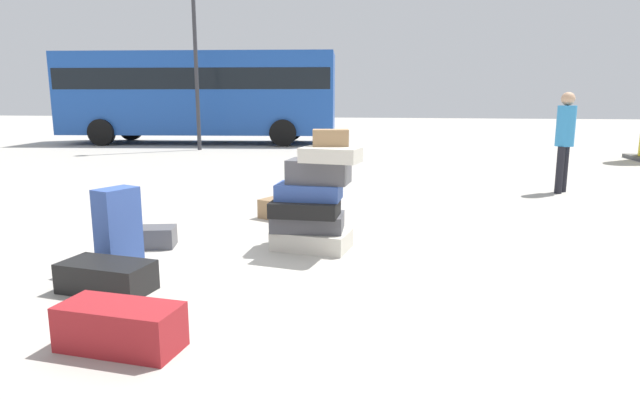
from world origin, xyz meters
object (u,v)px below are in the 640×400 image
Objects in this scene: lamp_post at (193,4)px; person_bearded_onlooker at (565,134)px; parked_bus at (200,91)px; suitcase_black_upright_blue at (107,277)px; suitcase_maroon_right_side at (120,327)px; suitcase_navy_foreground_far at (317,197)px; suitcase_charcoal_left_side at (150,237)px; suitcase_brown_foreground_near at (284,209)px; suitcase_tower at (313,202)px; suitcase_navy_white_trunk at (118,229)px.

person_bearded_onlooker is at bearing -34.24° from lamp_post.
parked_bus is (-10.05, 8.68, 0.83)m from person_bearded_onlooker.
suitcase_black_upright_blue is at bearing -77.62° from parked_bus.
suitcase_maroon_right_side reaches higher than suitcase_navy_foreground_far.
suitcase_brown_foreground_near is at bearing 40.78° from suitcase_charcoal_left_side.
suitcase_brown_foreground_near is 0.82× the size of suitcase_black_upright_blue.
lamp_post is at bearing -76.21° from parked_bus.
suitcase_navy_foreground_far is at bearing 81.77° from suitcase_black_upright_blue.
suitcase_black_upright_blue is (-1.46, -1.54, -0.39)m from suitcase_tower.
suitcase_black_upright_blue is 0.44× the size of person_bearded_onlooker.
lamp_post is at bearing 130.64° from suitcase_navy_white_trunk.
parked_bus reaches higher than suitcase_brown_foreground_near.
suitcase_navy_foreground_far is at bearing -66.78° from parked_bus.
suitcase_black_upright_blue is (0.21, -0.56, -0.26)m from suitcase_navy_white_trunk.
suitcase_navy_foreground_far is 0.09× the size of lamp_post.
suitcase_brown_foreground_near is 0.96m from suitcase_navy_foreground_far.
suitcase_navy_foreground_far is 0.84× the size of suitcase_black_upright_blue.
suitcase_maroon_right_side reaches higher than suitcase_brown_foreground_near.
suitcase_tower is at bearing -7.97° from person_bearded_onlooker.
parked_bus is at bearing 117.03° from suitcase_tower.
parked_bus is 1.45× the size of lamp_post.
parked_bus is (-5.07, 14.33, 1.71)m from suitcase_black_upright_blue.
suitcase_navy_white_trunk is at bearing -12.92° from person_bearded_onlooker.
suitcase_tower is 2.41× the size of suitcase_charcoal_left_side.
suitcase_charcoal_left_side is (-1.75, -0.23, -0.41)m from suitcase_tower.
suitcase_navy_white_trunk is (-1.01, -2.32, 0.26)m from suitcase_brown_foreground_near.
person_bearded_onlooker reaches higher than suitcase_navy_white_trunk.
suitcase_maroon_right_side is 0.08× the size of parked_bus.
suitcase_charcoal_left_side is at bearing 118.33° from suitcase_navy_white_trunk.
suitcase_black_upright_blue is (-1.09, -3.80, -0.01)m from suitcase_navy_foreground_far.
suitcase_charcoal_left_side is 0.68× the size of suitcase_navy_white_trunk.
suitcase_tower is 1.82m from suitcase_charcoal_left_side.
suitcase_navy_foreground_far is at bearing 90.17° from suitcase_maroon_right_side.
person_bearded_onlooker is 0.17× the size of parked_bus.
suitcase_black_upright_blue is 13.24m from lamp_post.
suitcase_charcoal_left_side is 2.85m from suitcase_navy_foreground_far.
suitcase_tower is 2.15m from suitcase_black_upright_blue.
suitcase_maroon_right_side is (-0.14, -3.81, 0.02)m from suitcase_brown_foreground_near.
suitcase_tower is at bearing -104.32° from suitcase_navy_foreground_far.
suitcase_maroon_right_side is at bearing -46.37° from suitcase_black_upright_blue.
suitcase_tower is at bearing -61.58° from lamp_post.
suitcase_black_upright_blue is 0.11× the size of lamp_post.
person_bearded_onlooker reaches higher than suitcase_navy_foreground_far.
suitcase_tower is 2.06× the size of suitcase_brown_foreground_near.
suitcase_maroon_right_side is 4.74m from suitcase_navy_foreground_far.
suitcase_navy_foreground_far reaches higher than suitcase_brown_foreground_near.
suitcase_navy_white_trunk is at bearing -70.87° from lamp_post.
suitcase_charcoal_left_side is 0.80m from suitcase_navy_white_trunk.
suitcase_brown_foreground_near is at bearing 87.97° from suitcase_navy_white_trunk.
suitcase_tower is at bearing 54.34° from suitcase_black_upright_blue.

